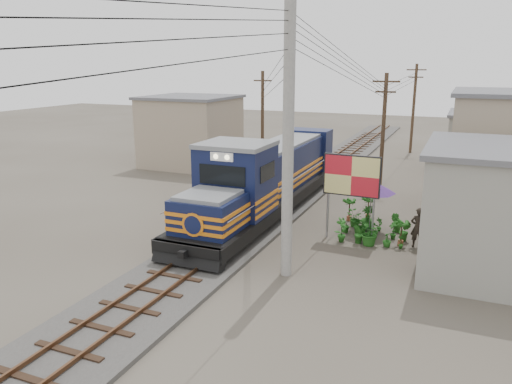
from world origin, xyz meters
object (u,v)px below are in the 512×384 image
at_px(locomotive, 268,179).
at_px(market_umbrella, 372,187).
at_px(vendor, 418,227).
at_px(billboard, 352,178).

distance_m(locomotive, market_umbrella, 5.50).
relative_size(locomotive, vendor, 9.58).
height_order(billboard, market_umbrella, billboard).
height_order(billboard, vendor, billboard).
bearing_deg(market_umbrella, vendor, -29.76).
distance_m(billboard, market_umbrella, 1.81).
xyz_separation_m(market_umbrella, vendor, (2.23, -1.28, -1.26)).
xyz_separation_m(locomotive, billboard, (4.81, -2.42, 1.03)).
xyz_separation_m(locomotive, market_umbrella, (5.42, -0.87, 0.35)).
relative_size(billboard, vendor, 2.20).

